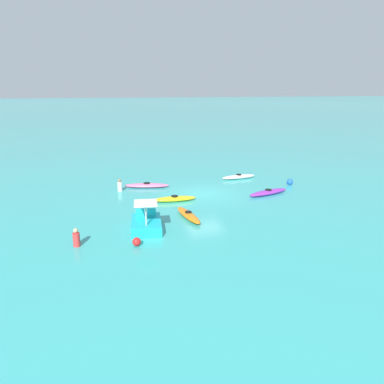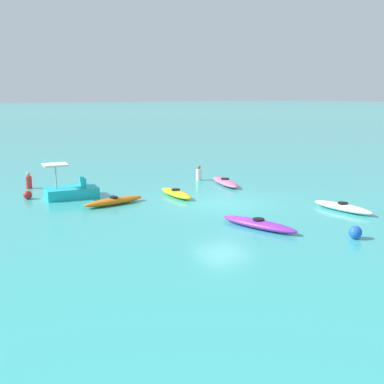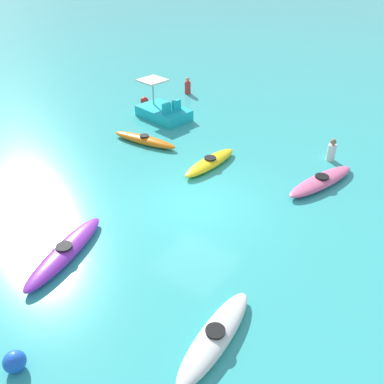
{
  "view_description": "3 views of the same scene",
  "coord_description": "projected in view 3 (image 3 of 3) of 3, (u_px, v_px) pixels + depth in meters",
  "views": [
    {
      "loc": [
        8.05,
        22.67,
        6.94
      ],
      "look_at": [
        1.34,
        1.37,
        0.62
      ],
      "focal_mm": 34.05,
      "sensor_mm": 36.0,
      "label": 1
    },
    {
      "loc": [
        -16.82,
        13.02,
        4.87
      ],
      "look_at": [
        0.69,
        1.23,
        0.54
      ],
      "focal_mm": 44.35,
      "sensor_mm": 36.0,
      "label": 2
    },
    {
      "loc": [
        -9.14,
        -6.3,
        7.56
      ],
      "look_at": [
        0.14,
        0.25,
        0.32
      ],
      "focal_mm": 38.98,
      "sensor_mm": 36.0,
      "label": 3
    }
  ],
  "objects": [
    {
      "name": "person_near_shore",
      "position": [
        188.0,
        86.0,
        22.17
      ],
      "size": [
        0.33,
        0.33,
        0.88
      ],
      "color": "red",
      "rests_on": "ground_plane"
    },
    {
      "name": "kayak_white",
      "position": [
        215.0,
        336.0,
        8.91
      ],
      "size": [
        2.93,
        0.86,
        0.37
      ],
      "color": "white",
      "rests_on": "ground_plane"
    },
    {
      "name": "kayak_pink",
      "position": [
        321.0,
        181.0,
        14.35
      ],
      "size": [
        3.29,
        1.61,
        0.37
      ],
      "color": "pink",
      "rests_on": "ground_plane"
    },
    {
      "name": "ground_plane",
      "position": [
        196.0,
        205.0,
        13.43
      ],
      "size": [
        600.0,
        600.0,
        0.0
      ],
      "primitive_type": "plane",
      "color": "#38ADA8"
    },
    {
      "name": "person_by_kayaks",
      "position": [
        332.0,
        151.0,
        15.78
      ],
      "size": [
        0.45,
        0.45,
        0.88
      ],
      "color": "silver",
      "rests_on": "ground_plane"
    },
    {
      "name": "buoy_red",
      "position": [
        144.0,
        101.0,
        20.84
      ],
      "size": [
        0.41,
        0.41,
        0.41
      ],
      "primitive_type": "sphere",
      "color": "red",
      "rests_on": "ground_plane"
    },
    {
      "name": "buoy_blue",
      "position": [
        15.0,
        362.0,
        8.31
      ],
      "size": [
        0.46,
        0.46,
        0.46
      ],
      "primitive_type": "sphere",
      "color": "blue",
      "rests_on": "ground_plane"
    },
    {
      "name": "pedal_boat_cyan",
      "position": [
        163.0,
        111.0,
        19.31
      ],
      "size": [
        1.88,
        2.63,
        1.68
      ],
      "color": "#19B7C6",
      "rests_on": "ground_plane"
    },
    {
      "name": "kayak_yellow",
      "position": [
        210.0,
        162.0,
        15.49
      ],
      "size": [
        2.81,
        0.9,
        0.37
      ],
      "color": "yellow",
      "rests_on": "ground_plane"
    },
    {
      "name": "kayak_purple",
      "position": [
        65.0,
        252.0,
        11.23
      ],
      "size": [
        3.33,
        1.47,
        0.37
      ],
      "color": "purple",
      "rests_on": "ground_plane"
    },
    {
      "name": "kayak_orange",
      "position": [
        145.0,
        140.0,
        17.12
      ],
      "size": [
        0.87,
        3.01,
        0.37
      ],
      "color": "orange",
      "rests_on": "ground_plane"
    }
  ]
}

